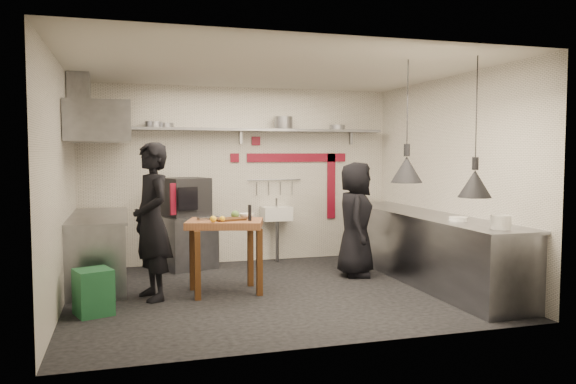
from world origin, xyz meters
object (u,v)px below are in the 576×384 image
object	(u,v)px
combi_oven	(186,197)
prep_table	(225,256)
chef_left	(152,221)
chef_right	(356,219)
green_bin	(93,292)
oven_stand	(187,242)

from	to	relation	value
combi_oven	prep_table	bearing A→B (deg)	-101.01
chef_left	chef_right	world-z (taller)	chef_left
chef_left	combi_oven	bearing A→B (deg)	144.08
green_bin	chef_left	distance (m)	1.08
oven_stand	chef_left	world-z (taller)	chef_left
combi_oven	prep_table	distance (m)	1.82
prep_table	chef_right	size ratio (longest dim) A/B	0.56
oven_stand	green_bin	bearing A→B (deg)	-140.48
combi_oven	chef_left	size ratio (longest dim) A/B	0.32
green_bin	chef_left	xyz separation A→B (m)	(0.65, 0.50, 0.69)
green_bin	prep_table	size ratio (longest dim) A/B	0.54
green_bin	oven_stand	bearing A→B (deg)	60.72
prep_table	chef_left	xyz separation A→B (m)	(-0.89, -0.06, 0.48)
green_bin	chef_left	world-z (taller)	chef_left
oven_stand	chef_right	world-z (taller)	chef_right
oven_stand	prep_table	xyz separation A→B (m)	(0.30, -1.67, 0.06)
oven_stand	prep_table	distance (m)	1.70
chef_left	chef_right	bearing A→B (deg)	82.83
combi_oven	chef_left	distance (m)	1.84
chef_left	green_bin	bearing A→B (deg)	-69.57
oven_stand	combi_oven	size ratio (longest dim) A/B	1.35
oven_stand	green_bin	world-z (taller)	oven_stand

